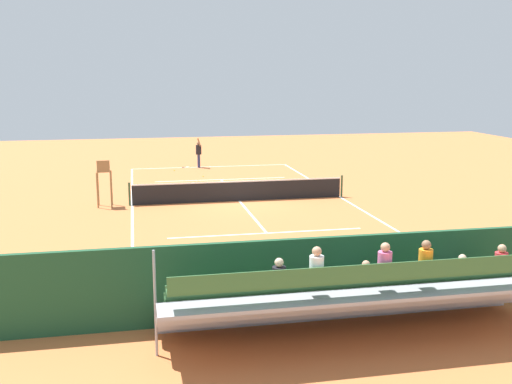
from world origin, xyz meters
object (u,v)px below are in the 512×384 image
at_px(tennis_net, 239,191).
at_px(equipment_bag, 370,294).
at_px(tennis_ball_near, 174,170).
at_px(tennis_ball_far, 203,176).
at_px(tennis_player, 199,152).
at_px(umpire_chair, 104,178).
at_px(bleacher_stand, 358,296).
at_px(courtside_bench, 423,275).
at_px(tennis_racket, 187,167).

bearing_deg(tennis_net, equipment_bag, 95.09).
distance_m(tennis_ball_near, tennis_ball_far, 2.93).
relative_size(equipment_bag, tennis_player, 0.47).
bearing_deg(tennis_player, umpire_chair, 63.36).
height_order(umpire_chair, tennis_ball_near, umpire_chair).
bearing_deg(tennis_net, bleacher_stand, 90.29).
bearing_deg(tennis_player, tennis_net, 93.97).
bearing_deg(tennis_ball_near, tennis_player, -145.69).
bearing_deg(tennis_ball_far, bleacher_stand, 92.50).
bearing_deg(courtside_bench, equipment_bag, 4.70).
xyz_separation_m(bleacher_stand, equipment_bag, (-1.11, -1.96, -0.77)).
distance_m(courtside_bench, tennis_player, 24.40).
bearing_deg(tennis_ball_near, bleacher_stand, 95.67).
relative_size(tennis_net, tennis_ball_far, 156.06).
distance_m(courtside_bench, tennis_ball_near, 23.58).
distance_m(tennis_racket, tennis_ball_near, 1.70).
distance_m(equipment_bag, tennis_racket, 24.71).
bearing_deg(equipment_bag, courtside_bench, -175.30).
bearing_deg(tennis_ball_far, equipment_bag, 95.82).
xyz_separation_m(tennis_racket, tennis_ball_far, (-0.58, 3.94, 0.02)).
relative_size(bleacher_stand, umpire_chair, 4.23).
distance_m(tennis_net, tennis_ball_far, 7.29).
xyz_separation_m(tennis_net, equipment_bag, (-1.19, 13.40, -0.32)).
bearing_deg(tennis_racket, bleacher_stand, 93.39).
height_order(bleacher_stand, equipment_bag, bleacher_stand).
relative_size(umpire_chair, tennis_ball_near, 32.42).
xyz_separation_m(umpire_chair, courtside_bench, (-8.95, 13.28, -0.76)).
height_order(equipment_bag, tennis_player, tennis_player).
bearing_deg(umpire_chair, bleacher_stand, 112.22).
xyz_separation_m(umpire_chair, equipment_bag, (-7.39, 13.41, -1.13)).
bearing_deg(umpire_chair, tennis_racket, -112.89).
xyz_separation_m(courtside_bench, tennis_racket, (4.24, -24.43, -0.54)).
height_order(tennis_ball_near, tennis_ball_far, same).
height_order(courtside_bench, tennis_ball_far, courtside_bench).
xyz_separation_m(bleacher_stand, umpire_chair, (6.28, -15.37, 0.36)).
bearing_deg(courtside_bench, umpire_chair, -56.01).
height_order(tennis_net, umpire_chair, umpire_chair).
distance_m(umpire_chair, tennis_racket, 12.18).
xyz_separation_m(courtside_bench, equipment_bag, (1.56, 0.13, -0.38)).
xyz_separation_m(tennis_player, tennis_ball_far, (0.15, 3.65, -0.98)).
xyz_separation_m(bleacher_stand, courtside_bench, (-2.67, -2.09, -0.39)).
bearing_deg(tennis_ball_near, tennis_racket, -122.87).
bearing_deg(umpire_chair, tennis_ball_near, -111.27).
bearing_deg(tennis_player, tennis_ball_far, 87.59).
bearing_deg(tennis_player, courtside_bench, 98.26).
relative_size(bleacher_stand, courtside_bench, 5.03).
relative_size(umpire_chair, tennis_racket, 3.77).
relative_size(tennis_net, umpire_chair, 4.81).
bearing_deg(equipment_bag, tennis_racket, -83.76).
relative_size(courtside_bench, tennis_racket, 3.17).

